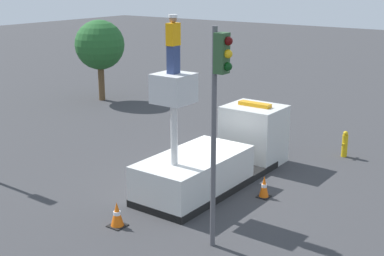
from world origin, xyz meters
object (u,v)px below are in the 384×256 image
at_px(traffic_cone_curbside, 264,187).
at_px(bucket_truck, 218,157).
at_px(traffic_cone_rear, 117,215).
at_px(traffic_light_pole, 218,97).
at_px(fire_hydrant, 345,144).
at_px(tree_left_bg, 100,45).
at_px(worker, 173,44).

bearing_deg(traffic_cone_curbside, bucket_truck, 80.45).
bearing_deg(traffic_cone_rear, traffic_light_pole, -77.08).
xyz_separation_m(fire_hydrant, traffic_cone_curbside, (-5.58, 0.64, -0.18)).
distance_m(traffic_cone_rear, traffic_cone_curbside, 5.06).
bearing_deg(traffic_light_pole, traffic_cone_curbside, 8.95).
bearing_deg(bucket_truck, traffic_cone_rear, 175.24).
bearing_deg(tree_left_bg, traffic_cone_curbside, -115.83).
bearing_deg(bucket_truck, worker, 180.00).
bearing_deg(tree_left_bg, traffic_light_pole, -125.34).
relative_size(traffic_cone_rear, traffic_cone_curbside, 1.03).
bearing_deg(bucket_truck, traffic_light_pole, -147.15).
height_order(bucket_truck, tree_left_bg, tree_left_bg).
bearing_deg(worker, fire_hydrant, -19.03).
height_order(traffic_light_pole, fire_hydrant, traffic_light_pole).
bearing_deg(worker, traffic_cone_rear, 169.93).
height_order(traffic_cone_rear, tree_left_bg, tree_left_bg).
xyz_separation_m(traffic_light_pole, fire_hydrant, (9.31, -0.05, -3.64)).
height_order(bucket_truck, fire_hydrant, bucket_truck).
distance_m(worker, fire_hydrant, 9.42).
xyz_separation_m(traffic_light_pole, traffic_cone_rear, (-0.69, 3.03, -3.80)).
bearing_deg(traffic_cone_rear, tree_left_bg, 46.76).
xyz_separation_m(traffic_light_pole, traffic_cone_curbside, (3.73, 0.59, -3.81)).
bearing_deg(traffic_cone_curbside, worker, 136.98).
relative_size(bucket_truck, fire_hydrant, 6.57).
relative_size(fire_hydrant, traffic_cone_curbside, 1.45).
height_order(bucket_truck, traffic_light_pole, traffic_light_pole).
bearing_deg(traffic_light_pole, fire_hydrant, -0.30).
xyz_separation_m(bucket_truck, tree_left_bg, (6.79, 12.69, 2.32)).
bearing_deg(traffic_cone_rear, worker, -10.07).
relative_size(worker, traffic_light_pole, 0.30).
height_order(worker, traffic_light_pole, worker).
height_order(worker, traffic_cone_rear, worker).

